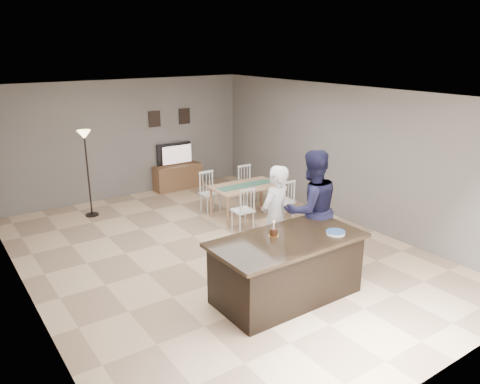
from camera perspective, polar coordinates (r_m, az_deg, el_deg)
floor at (r=8.16m, az=-2.65°, el=-7.38°), size 8.00×8.00×0.00m
room_shell at (r=7.61m, az=-2.83°, el=4.14°), size 8.00×8.00×8.00m
kitchen_island at (r=6.66m, az=5.71°, el=-9.17°), size 2.15×1.10×0.90m
tv_console at (r=11.71m, az=-7.58°, el=1.84°), size 1.20×0.40×0.60m
television at (r=11.63m, az=-7.85°, el=4.59°), size 0.91×0.12×0.53m
tv_screen_glow at (r=11.56m, az=-7.67°, el=4.55°), size 0.78×0.00×0.78m
picture_frames at (r=11.56m, az=-8.56°, el=8.96°), size 1.10×0.02×0.38m
doorway at (r=4.63m, az=-19.48°, el=-11.62°), size 0.00×2.10×2.65m
woman at (r=7.36m, az=4.27°, el=-3.15°), size 0.71×0.57×1.69m
man at (r=7.43m, az=8.67°, el=-2.15°), size 1.06×0.90×1.92m
birthday_cake at (r=6.52m, az=4.12°, el=-4.91°), size 0.15×0.15×0.22m
plate_stack at (r=6.71m, az=11.59°, el=-4.88°), size 0.27×0.27×0.04m
dining_table at (r=9.66m, az=0.70°, el=0.17°), size 1.45×1.64×0.87m
floor_lamp at (r=9.97m, az=-18.31°, el=4.86°), size 0.27×0.27×1.81m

